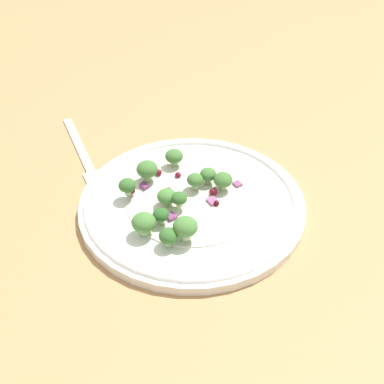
# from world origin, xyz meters

# --- Properties ---
(ground_plane) EXTENTS (1.80, 1.80, 0.02)m
(ground_plane) POSITION_xyz_m (0.00, 0.00, -0.01)
(ground_plane) COLOR tan
(plate) EXTENTS (0.29, 0.29, 0.02)m
(plate) POSITION_xyz_m (0.02, -0.01, 0.01)
(plate) COLOR white
(plate) RESTS_ON ground_plane
(dressing_pool) EXTENTS (0.17, 0.17, 0.00)m
(dressing_pool) POSITION_xyz_m (0.02, -0.01, 0.01)
(dressing_pool) COLOR white
(dressing_pool) RESTS_ON plate
(broccoli_floret_0) EXTENTS (0.02, 0.02, 0.02)m
(broccoli_floret_0) POSITION_xyz_m (-0.00, -0.02, 0.03)
(broccoli_floret_0) COLOR #9EC684
(broccoli_floret_0) RESTS_ON plate
(broccoli_floret_1) EXTENTS (0.02, 0.02, 0.02)m
(broccoli_floret_1) POSITION_xyz_m (-0.03, -0.00, 0.03)
(broccoli_floret_1) COLOR #9EC684
(broccoli_floret_1) RESTS_ON plate
(broccoli_floret_2) EXTENTS (0.02, 0.02, 0.02)m
(broccoli_floret_2) POSITION_xyz_m (-0.01, -0.08, 0.03)
(broccoli_floret_2) COLOR #9EC684
(broccoli_floret_2) RESTS_ON plate
(broccoli_floret_3) EXTENTS (0.02, 0.02, 0.02)m
(broccoli_floret_3) POSITION_xyz_m (0.07, 0.00, 0.03)
(broccoli_floret_3) COLOR #8EB77A
(broccoli_floret_3) RESTS_ON plate
(broccoli_floret_4) EXTENTS (0.03, 0.03, 0.03)m
(broccoli_floret_4) POSITION_xyz_m (0.10, 0.00, 0.03)
(broccoli_floret_4) COLOR #ADD18E
(broccoli_floret_4) RESTS_ON plate
(broccoli_floret_5) EXTENTS (0.02, 0.02, 0.02)m
(broccoli_floret_5) POSITION_xyz_m (0.07, -0.07, 0.03)
(broccoli_floret_5) COLOR #8EB77A
(broccoli_floret_5) RESTS_ON plate
(broccoli_floret_6) EXTENTS (0.02, 0.02, 0.02)m
(broccoli_floret_6) POSITION_xyz_m (0.05, -0.02, 0.03)
(broccoli_floret_6) COLOR #8EB77A
(broccoli_floret_6) RESTS_ON plate
(broccoli_floret_7) EXTENTS (0.02, 0.02, 0.02)m
(broccoli_floret_7) POSITION_xyz_m (0.09, 0.03, 0.03)
(broccoli_floret_7) COLOR #9EC684
(broccoli_floret_7) RESTS_ON plate
(broccoli_floret_8) EXTENTS (0.02, 0.02, 0.02)m
(broccoli_floret_8) POSITION_xyz_m (0.04, -0.01, 0.03)
(broccoli_floret_8) COLOR #ADD18E
(broccoli_floret_8) RESTS_ON plate
(broccoli_floret_9) EXTENTS (0.03, 0.03, 0.03)m
(broccoli_floret_9) POSITION_xyz_m (0.04, -0.08, 0.03)
(broccoli_floret_9) COLOR #9EC684
(broccoli_floret_9) RESTS_ON plate
(broccoli_floret_10) EXTENTS (0.02, 0.02, 0.02)m
(broccoli_floret_10) POSITION_xyz_m (-0.02, -0.02, 0.03)
(broccoli_floret_10) COLOR #9EC684
(broccoli_floret_10) RESTS_ON plate
(broccoli_floret_11) EXTENTS (0.03, 0.03, 0.03)m
(broccoli_floret_11) POSITION_xyz_m (0.07, 0.04, 0.03)
(broccoli_floret_11) COLOR #ADD18E
(broccoli_floret_11) RESTS_ON plate
(cranberry_0) EXTENTS (0.01, 0.01, 0.01)m
(cranberry_0) POSITION_xyz_m (0.00, 0.02, 0.02)
(cranberry_0) COLOR #4C0A14
(cranberry_0) RESTS_ON plate
(cranberry_1) EXTENTS (0.01, 0.01, 0.01)m
(cranberry_1) POSITION_xyz_m (0.02, -0.08, 0.02)
(cranberry_1) COLOR maroon
(cranberry_1) RESTS_ON plate
(cranberry_2) EXTENTS (0.01, 0.01, 0.01)m
(cranberry_2) POSITION_xyz_m (0.07, -0.07, 0.02)
(cranberry_2) COLOR maroon
(cranberry_2) RESTS_ON plate
(cranberry_3) EXTENTS (0.01, 0.01, 0.01)m
(cranberry_3) POSITION_xyz_m (-0.01, -0.00, 0.02)
(cranberry_3) COLOR maroon
(cranberry_3) RESTS_ON plate
(cranberry_4) EXTENTS (0.01, 0.01, 0.01)m
(cranberry_4) POSITION_xyz_m (0.00, -0.06, 0.02)
(cranberry_4) COLOR maroon
(cranberry_4) RESTS_ON plate
(cranberry_5) EXTENTS (0.01, 0.01, 0.01)m
(cranberry_5) POSITION_xyz_m (0.03, -0.04, 0.02)
(cranberry_5) COLOR maroon
(cranberry_5) RESTS_ON plate
(onion_bit_0) EXTENTS (0.01, 0.01, 0.00)m
(onion_bit_0) POSITION_xyz_m (-0.05, 0.01, 0.02)
(onion_bit_0) COLOR #934C84
(onion_bit_0) RESTS_ON plate
(onion_bit_1) EXTENTS (0.01, 0.02, 0.00)m
(onion_bit_1) POSITION_xyz_m (-0.00, 0.01, 0.02)
(onion_bit_1) COLOR #A35B93
(onion_bit_1) RESTS_ON plate
(onion_bit_2) EXTENTS (0.01, 0.01, 0.00)m
(onion_bit_2) POSITION_xyz_m (0.06, -0.00, 0.02)
(onion_bit_2) COLOR #843D75
(onion_bit_2) RESTS_ON plate
(onion_bit_3) EXTENTS (0.01, 0.01, 0.01)m
(onion_bit_3) POSITION_xyz_m (0.05, -0.07, 0.02)
(onion_bit_3) COLOR #843D75
(onion_bit_3) RESTS_ON plate
(fork) EXTENTS (0.07, 0.18, 0.01)m
(fork) POSITION_xyz_m (0.06, -0.20, 0.00)
(fork) COLOR silver
(fork) RESTS_ON ground_plane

